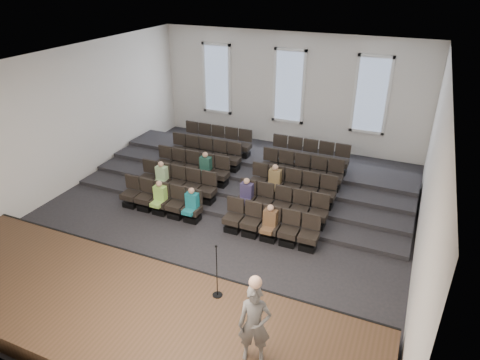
# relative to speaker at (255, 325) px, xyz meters

# --- Properties ---
(ground) EXTENTS (14.00, 14.00, 0.00)m
(ground) POSITION_rel_speaker_xyz_m (-3.28, 5.23, -1.37)
(ground) COLOR black
(ground) RESTS_ON ground
(ceiling) EXTENTS (12.00, 14.00, 0.02)m
(ceiling) POSITION_rel_speaker_xyz_m (-3.28, 5.23, 3.64)
(ceiling) COLOR white
(ceiling) RESTS_ON ground
(wall_back) EXTENTS (12.00, 0.04, 5.00)m
(wall_back) POSITION_rel_speaker_xyz_m (-3.28, 12.25, 1.13)
(wall_back) COLOR silver
(wall_back) RESTS_ON ground
(wall_front) EXTENTS (12.00, 0.04, 5.00)m
(wall_front) POSITION_rel_speaker_xyz_m (-3.28, -1.79, 1.13)
(wall_front) COLOR silver
(wall_front) RESTS_ON ground
(wall_left) EXTENTS (0.04, 14.00, 5.00)m
(wall_left) POSITION_rel_speaker_xyz_m (-9.30, 5.23, 1.13)
(wall_left) COLOR silver
(wall_left) RESTS_ON ground
(wall_right) EXTENTS (0.04, 14.00, 5.00)m
(wall_right) POSITION_rel_speaker_xyz_m (2.74, 5.23, 1.13)
(wall_right) COLOR silver
(wall_right) RESTS_ON ground
(stage) EXTENTS (11.80, 3.60, 0.50)m
(stage) POSITION_rel_speaker_xyz_m (-3.28, 0.13, -1.12)
(stage) COLOR #482F1F
(stage) RESTS_ON ground
(stage_lip) EXTENTS (11.80, 0.06, 0.52)m
(stage_lip) POSITION_rel_speaker_xyz_m (-3.28, 1.90, -1.12)
(stage_lip) COLOR black
(stage_lip) RESTS_ON ground
(risers) EXTENTS (11.80, 4.80, 0.60)m
(risers) POSITION_rel_speaker_xyz_m (-3.28, 8.40, -1.17)
(risers) COLOR black
(risers) RESTS_ON ground
(seating_rows) EXTENTS (6.80, 4.70, 1.67)m
(seating_rows) POSITION_rel_speaker_xyz_m (-3.28, 6.77, -0.69)
(seating_rows) COLOR black
(seating_rows) RESTS_ON ground
(windows) EXTENTS (8.44, 0.10, 3.24)m
(windows) POSITION_rel_speaker_xyz_m (-3.28, 12.18, 1.33)
(windows) COLOR white
(windows) RESTS_ON wall_back
(audience) EXTENTS (4.85, 2.64, 1.10)m
(audience) POSITION_rel_speaker_xyz_m (-3.64, 5.53, -0.56)
(audience) COLOR #99D756
(audience) RESTS_ON seating_rows
(speaker) EXTENTS (0.73, 0.58, 1.74)m
(speaker) POSITION_rel_speaker_xyz_m (0.00, 0.00, 0.00)
(speaker) COLOR #595755
(speaker) RESTS_ON stage
(mic_stand) EXTENTS (0.24, 0.24, 1.44)m
(mic_stand) POSITION_rel_speaker_xyz_m (-1.45, 1.30, -0.44)
(mic_stand) COLOR black
(mic_stand) RESTS_ON stage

